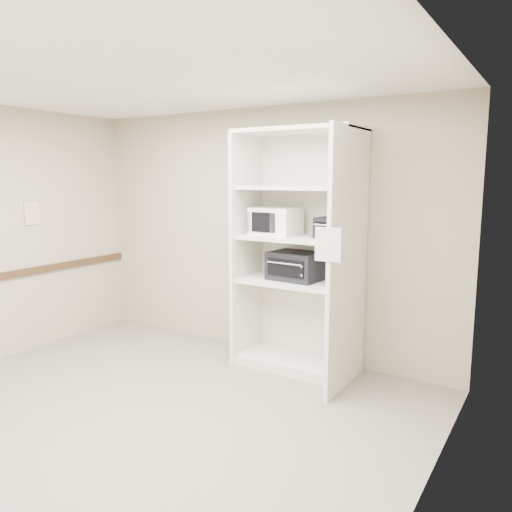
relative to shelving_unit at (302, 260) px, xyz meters
The scene contains 10 objects.
floor 2.15m from the shelving_unit, 111.36° to the right, with size 4.50×4.00×0.01m, color slate.
ceiling 2.41m from the shelving_unit, 111.36° to the right, with size 4.50×4.00×0.01m, color white.
wall_back 0.76m from the shelving_unit, 155.96° to the left, with size 4.50×0.02×2.70m, color tan.
wall_right 2.34m from the shelving_unit, 47.07° to the right, with size 0.02×4.00×2.70m, color tan.
shelving_unit is the anchor object (origin of this frame).
microwave 0.48m from the shelving_unit, behind, with size 0.46×0.35×0.28m, color white.
toaster_oven_upper 0.48m from the shelving_unit, ahead, with size 0.35×0.26×0.20m, color black.
toaster_oven_lower 0.11m from the shelving_unit, 162.32° to the left, with size 0.51×0.39×0.28m, color black.
paper_sign 0.88m from the shelving_unit, 48.81° to the right, with size 0.22×0.01×0.28m, color white.
wall_poster 3.09m from the shelving_unit, 161.29° to the right, with size 0.01×0.18×0.26m, color silver.
Camera 1 is at (2.87, -2.72, 1.94)m, focal length 35.00 mm.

